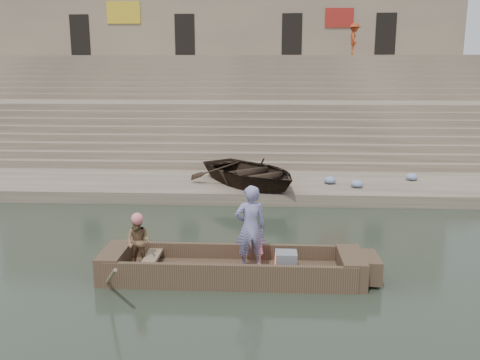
# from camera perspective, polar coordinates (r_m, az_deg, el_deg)

# --- Properties ---
(ground) EXTENTS (120.00, 120.00, 0.00)m
(ground) POSITION_cam_1_polar(r_m,az_deg,el_deg) (11.43, -15.00, -10.75)
(ground) COLOR #252F23
(ground) RESTS_ON ground
(lower_landing) EXTENTS (32.00, 4.00, 0.40)m
(lower_landing) POSITION_cam_1_polar(r_m,az_deg,el_deg) (18.77, -7.60, -0.61)
(lower_landing) COLOR gray
(lower_landing) RESTS_ON ground
(mid_landing) EXTENTS (32.00, 3.00, 2.80)m
(mid_landing) POSITION_cam_1_polar(r_m,az_deg,el_deg) (25.86, -4.64, 5.77)
(mid_landing) COLOR gray
(mid_landing) RESTS_ON ground
(upper_landing) EXTENTS (32.00, 3.00, 5.20)m
(upper_landing) POSITION_cam_1_polar(r_m,az_deg,el_deg) (32.69, -3.03, 9.32)
(upper_landing) COLOR gray
(upper_landing) RESTS_ON ground
(ghat_steps) EXTENTS (32.00, 11.00, 5.20)m
(ghat_steps) POSITION_cam_1_polar(r_m,az_deg,el_deg) (27.49, -4.18, 7.02)
(ghat_steps) COLOR gray
(ghat_steps) RESTS_ON ground
(building_wall) EXTENTS (32.00, 5.07, 11.20)m
(building_wall) POSITION_cam_1_polar(r_m,az_deg,el_deg) (36.63, -2.41, 14.37)
(building_wall) COLOR gray
(building_wall) RESTS_ON ground
(main_rowboat) EXTENTS (5.00, 1.30, 0.22)m
(main_rowboat) POSITION_cam_1_polar(r_m,az_deg,el_deg) (11.03, -0.99, -10.54)
(main_rowboat) COLOR brown
(main_rowboat) RESTS_ON ground
(rowboat_trim) EXTENTS (6.04, 2.63, 1.83)m
(rowboat_trim) POSITION_cam_1_polar(r_m,az_deg,el_deg) (10.94, 0.10, -9.64)
(rowboat_trim) COLOR brown
(rowboat_trim) RESTS_ON ground
(standing_man) EXTENTS (0.75, 0.58, 1.84)m
(standing_man) POSITION_cam_1_polar(r_m,az_deg,el_deg) (10.69, 1.20, -5.42)
(standing_man) COLOR navy
(standing_man) RESTS_ON main_rowboat
(rowing_man) EXTENTS (0.66, 0.57, 1.16)m
(rowing_man) POSITION_cam_1_polar(r_m,az_deg,el_deg) (11.07, -11.47, -6.90)
(rowing_man) COLOR #287841
(rowing_man) RESTS_ON main_rowboat
(television) EXTENTS (0.46, 0.42, 0.40)m
(television) POSITION_cam_1_polar(r_m,az_deg,el_deg) (10.90, 5.18, -9.13)
(television) COLOR slate
(television) RESTS_ON main_rowboat
(beached_rowboat) EXTENTS (5.27, 5.48, 0.93)m
(beached_rowboat) POSITION_cam_1_polar(r_m,az_deg,el_deg) (17.69, 1.18, 0.89)
(beached_rowboat) COLOR #2D2116
(beached_rowboat) RESTS_ON lower_landing
(pedestrian) EXTENTS (0.82, 1.29, 1.91)m
(pedestrian) POSITION_cam_1_polar(r_m,az_deg,el_deg) (32.28, 12.85, 15.30)
(pedestrian) COLOR #9A3A1A
(pedestrian) RESTS_ON upper_landing
(cloth_bundles) EXTENTS (3.53, 1.70, 0.26)m
(cloth_bundles) POSITION_cam_1_polar(r_m,az_deg,el_deg) (18.52, 14.18, -0.01)
(cloth_bundles) COLOR #3F5999
(cloth_bundles) RESTS_ON lower_landing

